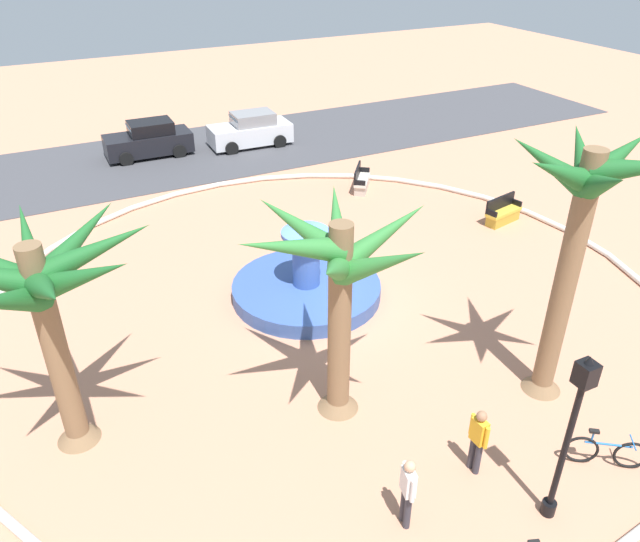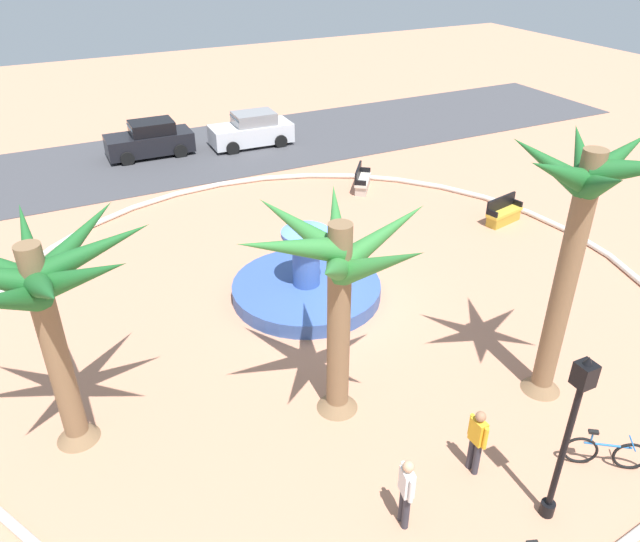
# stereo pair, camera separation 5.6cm
# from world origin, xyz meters

# --- Properties ---
(ground_plane) EXTENTS (80.00, 80.00, 0.00)m
(ground_plane) POSITION_xyz_m (0.00, 0.00, 0.00)
(ground_plane) COLOR tan
(plaza_curb) EXTENTS (20.18, 20.18, 0.20)m
(plaza_curb) POSITION_xyz_m (0.00, 0.00, 0.10)
(plaza_curb) COLOR silver
(plaza_curb) RESTS_ON ground
(street_asphalt) EXTENTS (48.00, 8.00, 0.03)m
(street_asphalt) POSITION_xyz_m (0.00, 14.49, 0.01)
(street_asphalt) COLOR #424247
(street_asphalt) RESTS_ON ground
(fountain) EXTENTS (4.50, 4.50, 2.20)m
(fountain) POSITION_xyz_m (-0.40, 0.53, 0.31)
(fountain) COLOR #38569E
(fountain) RESTS_ON ground
(palm_tree_near_fountain) EXTENTS (4.35, 4.04, 5.09)m
(palm_tree_near_fountain) POSITION_xyz_m (-1.89, -4.18, 3.62)
(palm_tree_near_fountain) COLOR brown
(palm_tree_near_fountain) RESTS_ON ground
(palm_tree_by_curb) EXTENTS (3.60, 3.26, 6.40)m
(palm_tree_by_curb) POSITION_xyz_m (2.93, -5.88, 4.55)
(palm_tree_by_curb) COLOR brown
(palm_tree_by_curb) RESTS_ON ground
(palm_tree_mid_plaza) EXTENTS (4.62, 4.48, 5.15)m
(palm_tree_mid_plaza) POSITION_xyz_m (-7.44, -2.53, 3.86)
(palm_tree_mid_plaza) COLOR brown
(palm_tree_mid_plaza) RESTS_ON ground
(bench_east) EXTENTS (1.67, 0.83, 1.00)m
(bench_east) POSITION_xyz_m (8.42, 1.85, 0.35)
(bench_east) COLOR gold
(bench_east) RESTS_ON ground
(bench_west) EXTENTS (1.37, 1.58, 1.00)m
(bench_west) POSITION_xyz_m (5.27, 6.98, 0.35)
(bench_west) COLOR beige
(bench_west) RESTS_ON ground
(lamppost) EXTENTS (0.32, 0.32, 3.86)m
(lamppost) POSITION_xyz_m (0.40, -8.68, 2.26)
(lamppost) COLOR black
(lamppost) RESTS_ON ground
(bicycle_red_frame) EXTENTS (1.43, 1.06, 0.94)m
(bicycle_red_frame) POSITION_xyz_m (2.33, -8.29, 0.38)
(bicycle_red_frame) COLOR black
(bicycle_red_frame) RESTS_ON ground
(person_cyclist_helmet) EXTENTS (0.22, 0.53, 1.61)m
(person_cyclist_helmet) POSITION_xyz_m (-0.21, -7.16, 0.90)
(person_cyclist_helmet) COLOR #33333D
(person_cyclist_helmet) RESTS_ON ground
(person_cyclist_photo) EXTENTS (0.27, 0.52, 1.65)m
(person_cyclist_photo) POSITION_xyz_m (-2.22, -7.60, 0.92)
(person_cyclist_photo) COLOR #33333D
(person_cyclist_photo) RESTS_ON ground
(parked_car_leftmost) EXTENTS (4.03, 1.98, 1.67)m
(parked_car_leftmost) POSITION_xyz_m (-1.67, 15.14, 0.78)
(parked_car_leftmost) COLOR black
(parked_car_leftmost) RESTS_ON ground
(parked_car_second) EXTENTS (4.06, 2.04, 1.67)m
(parked_car_second) POSITION_xyz_m (3.18, 14.35, 0.78)
(parked_car_second) COLOR silver
(parked_car_second) RESTS_ON ground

